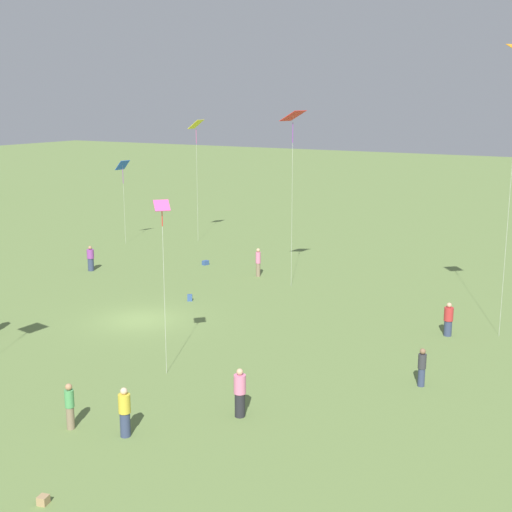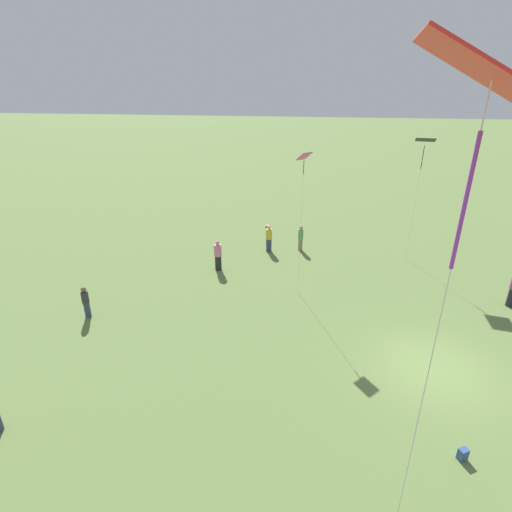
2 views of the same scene
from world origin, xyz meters
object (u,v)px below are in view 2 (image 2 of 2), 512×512
object	(u,v)px
person_5	(269,239)
person_7	(218,256)
picnic_bag_0	(463,454)
person_4	(301,238)
person_2	(86,302)
kite_2	(485,110)
picnic_bag_2	(267,227)
kite_0	(425,143)
kite_1	(304,164)

from	to	relation	value
person_5	person_7	bearing A→B (deg)	-60.84
picnic_bag_0	person_4	bearing A→B (deg)	-159.58
picnic_bag_0	person_2	bearing A→B (deg)	-109.85
person_2	picnic_bag_0	size ratio (longest dim) A/B	4.16
person_5	kite_2	world-z (taller)	kite_2
person_4	picnic_bag_2	size ratio (longest dim) A/B	4.73
kite_0	kite_2	xyz separation A→B (m)	(20.72, -4.47, 2.98)
kite_2	picnic_bag_0	bearing A→B (deg)	20.70
person_5	picnic_bag_2	size ratio (longest dim) A/B	4.99
person_4	picnic_bag_0	distance (m)	16.30
person_4	person_5	xyz separation A→B (m)	(0.51, -2.03, 0.02)
person_5	kite_2	xyz separation A→B (m)	(20.60, 4.23, 9.19)
kite_1	picnic_bag_2	bearing A→B (deg)	-75.59
kite_2	picnic_bag_0	xyz separation A→B (m)	(-5.84, 3.48, -9.88)
person_2	picnic_bag_2	bearing A→B (deg)	-126.36
person_7	kite_1	xyz separation A→B (m)	(2.02, 4.83, 5.84)
person_2	person_7	bearing A→B (deg)	-139.09
person_2	kite_0	distance (m)	19.71
person_5	kite_1	bearing A→B (deg)	0.37
person_2	person_5	size ratio (longest dim) A/B	0.90
person_7	kite_0	world-z (taller)	kite_0
kite_0	person_4	bearing A→B (deg)	50.96
person_2	kite_1	bearing A→B (deg)	-167.80
kite_0	picnic_bag_2	bearing A→B (deg)	29.78
kite_2	person_2	bearing A→B (deg)	97.39
kite_1	kite_2	distance (m)	15.78
person_2	person_4	world-z (taller)	person_4
person_4	picnic_bag_2	bearing A→B (deg)	148.98
picnic_bag_2	kite_1	bearing A→B (deg)	16.92
person_7	kite_1	distance (m)	7.84
kite_0	picnic_bag_0	size ratio (longest dim) A/B	19.48
person_7	kite_2	xyz separation A→B (m)	(17.32, 6.81, 9.16)
person_5	kite_2	size ratio (longest dim) A/B	0.17
kite_0	picnic_bag_2	world-z (taller)	kite_0
person_7	kite_1	size ratio (longest dim) A/B	0.25
person_2	kite_2	bearing A→B (deg)	125.65
kite_0	person_5	bearing A→B (deg)	55.08
kite_2	picnic_bag_2	world-z (taller)	kite_2
picnic_bag_0	person_5	bearing A→B (deg)	-152.41
person_2	picnic_bag_2	distance (m)	15.28
person_5	person_2	bearing A→B (deg)	-61.26
person_4	picnic_bag_0	world-z (taller)	person_4
person_7	person_4	bearing A→B (deg)	140.42
person_4	picnic_bag_0	size ratio (longest dim) A/B	4.39
person_5	kite_0	distance (m)	10.70
person_5	kite_0	xyz separation A→B (m)	(-0.12, 8.71, 6.21)
person_5	person_7	size ratio (longest dim) A/B	0.96
person_7	person_2	bearing A→B (deg)	-27.83
person_5	picnic_bag_2	bearing A→B (deg)	166.46
person_2	person_7	size ratio (longest dim) A/B	0.86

